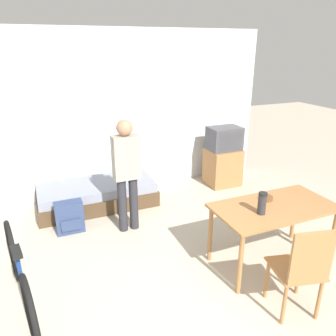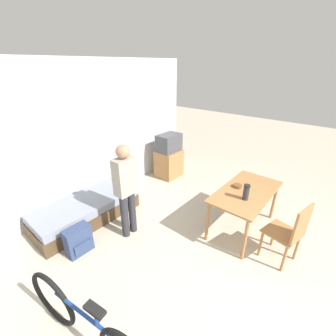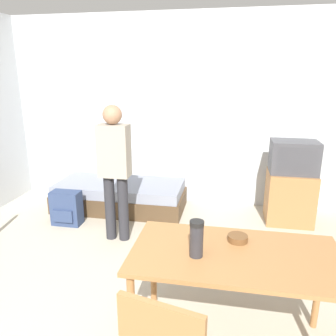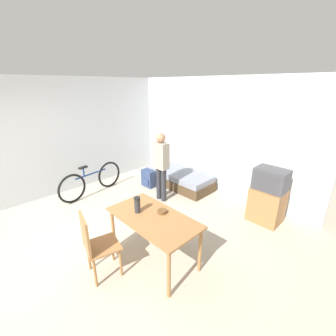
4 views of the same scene
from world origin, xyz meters
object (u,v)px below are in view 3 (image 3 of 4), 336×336
Objects in this scene: daybed at (120,196)px; tv at (291,184)px; mate_bowl at (238,238)px; person_standing at (115,165)px; thermos_flask at (197,237)px; backpack at (66,208)px; dining_table at (235,264)px.

daybed is 1.69× the size of tv.
person_standing is at bearing 137.82° from mate_bowl.
backpack is (-1.83, 1.70, -0.66)m from thermos_flask.
mate_bowl is (0.27, 0.25, -0.11)m from thermos_flask.
person_standing is 11.22× the size of mate_bowl.
mate_bowl is at bearing 42.55° from thermos_flask.
daybed is 7.47× the size of thermos_flask.
person_standing is (-2.05, -0.87, 0.39)m from tv.
person_standing is 6.38× the size of thermos_flask.
backpack is at bearing 137.21° from thermos_flask.
mate_bowl reaches higher than daybed.
person_standing reaches higher than thermos_flask.
mate_bowl is at bearing -109.03° from tv.
thermos_flask is at bearing -60.30° from daybed.
mate_bowl is (-0.72, -2.08, 0.26)m from tv.
person_standing reaches higher than mate_bowl.
tv reaches higher than daybed.
person_standing is 1.06m from backpack.
thermos_flask is 1.76× the size of mate_bowl.
mate_bowl is at bearing -42.18° from person_standing.
tv is 4.41× the size of thermos_flask.
tv is 2.36m from dining_table.
thermos_flask is 2.58m from backpack.
tv is 7.75× the size of mate_bowl.
dining_table is 0.35m from thermos_flask.
backpack is (-0.77, 0.24, -0.68)m from person_standing.
daybed is at bearing 106.70° from person_standing.
person_standing is at bearing -156.99° from tv.
person_standing is at bearing -73.30° from daybed.
backpack is at bearing -128.75° from daybed.
tv is 2.90m from backpack.
backpack is at bearing 142.28° from dining_table.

